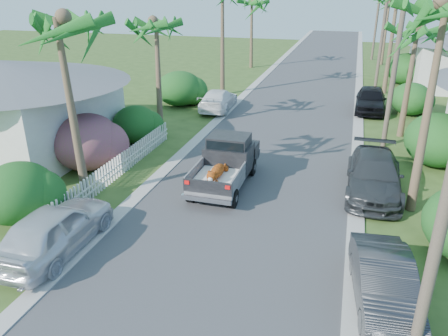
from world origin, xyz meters
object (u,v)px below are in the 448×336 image
(parked_car_rn, at_px, (384,284))
(pickup_truck, at_px, (227,160))
(utility_pole_c, at_px, (383,30))
(palm_l_d, at_px, (252,1))
(utility_pole_d, at_px, (377,17))
(parked_car_lf, at_px, (218,100))
(parked_car_rm, at_px, (374,175))
(palm_r_b, at_px, (418,27))
(palm_l_b, at_px, (155,22))
(utility_pole_b, at_px, (396,59))
(palm_l_a, at_px, (59,19))
(house_left, at_px, (6,111))
(parked_car_rf, at_px, (371,100))
(parked_car_ln, at_px, (55,229))
(palm_r_a, at_px, (448,4))

(parked_car_rn, bearing_deg, pickup_truck, 127.14)
(utility_pole_c, bearing_deg, pickup_truck, -107.35)
(parked_car_rn, relative_size, utility_pole_c, 0.46)
(palm_l_d, height_order, utility_pole_d, utility_pole_d)
(parked_car_lf, xyz_separation_m, palm_l_d, (-1.50, 16.45, 5.75))
(pickup_truck, relative_size, parked_car_rm, 0.96)
(parked_car_rn, height_order, parked_car_rm, parked_car_rm)
(palm_l_d, bearing_deg, parked_car_lf, -84.79)
(palm_l_d, relative_size, palm_r_b, 1.07)
(pickup_truck, height_order, utility_pole_d, utility_pole_d)
(utility_pole_c, bearing_deg, palm_l_d, 153.62)
(palm_l_b, height_order, palm_l_d, palm_l_d)
(utility_pole_c, height_order, utility_pole_d, same)
(parked_car_lf, bearing_deg, utility_pole_b, 153.36)
(palm_l_a, bearing_deg, utility_pole_c, 64.73)
(parked_car_rn, height_order, parked_car_lf, parked_car_lf)
(parked_car_rn, bearing_deg, palm_r_b, 77.54)
(pickup_truck, height_order, house_left, house_left)
(parked_car_rf, distance_m, utility_pole_d, 23.29)
(pickup_truck, bearing_deg, parked_car_rm, 6.41)
(parked_car_rn, height_order, utility_pole_d, utility_pole_d)
(palm_l_d, relative_size, house_left, 0.86)
(parked_car_rn, xyz_separation_m, parked_car_rf, (0.00, 20.19, 0.14))
(parked_car_rn, relative_size, palm_r_b, 0.58)
(parked_car_ln, xyz_separation_m, utility_pole_c, (10.60, 28.38, 3.80))
(pickup_truck, bearing_deg, parked_car_rf, 65.76)
(parked_car_rm, bearing_deg, palm_l_b, 157.09)
(palm_l_a, relative_size, utility_pole_c, 0.91)
(parked_car_rm, distance_m, palm_l_b, 13.82)
(palm_l_a, relative_size, palm_r_a, 0.94)
(pickup_truck, xyz_separation_m, palm_l_d, (-5.33, 27.68, 5.43))
(palm_r_a, distance_m, palm_r_b, 9.12)
(parked_car_rf, xyz_separation_m, palm_l_a, (-11.20, -17.02, 6.11))
(pickup_truck, bearing_deg, palm_r_b, 48.16)
(parked_car_rn, distance_m, utility_pole_d, 43.35)
(parked_car_lf, height_order, palm_r_b, palm_r_b)
(palm_l_d, xyz_separation_m, utility_pole_b, (12.10, -21.00, -1.84))
(parked_car_ln, height_order, palm_l_d, palm_l_d)
(utility_pole_b, bearing_deg, palm_l_b, -175.39)
(palm_r_a, bearing_deg, parked_car_rm, 144.37)
(pickup_truck, height_order, palm_r_a, palm_r_a)
(parked_car_ln, height_order, utility_pole_b, utility_pole_b)
(parked_car_rf, bearing_deg, parked_car_rm, -88.99)
(palm_r_a, bearing_deg, parked_car_ln, -150.56)
(parked_car_rf, distance_m, palm_r_a, 15.56)
(parked_car_rn, bearing_deg, house_left, 151.84)
(parked_car_ln, xyz_separation_m, palm_r_a, (11.30, 6.38, 6.62))
(parked_car_rn, distance_m, house_left, 19.43)
(parked_car_rf, bearing_deg, parked_car_lf, -164.66)
(parked_car_rm, height_order, house_left, house_left)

